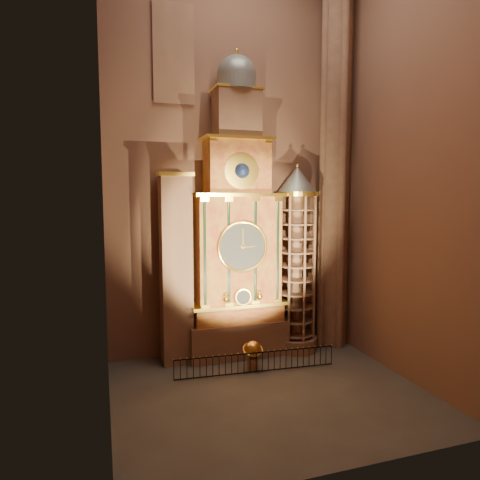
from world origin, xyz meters
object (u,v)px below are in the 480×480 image
object	(u,v)px
astronomical_clock	(237,238)
portrait_tower	(176,268)
iron_railing	(256,362)
stair_turret	(296,261)
celestial_globe	(253,353)

from	to	relation	value
astronomical_clock	portrait_tower	distance (m)	3.73
iron_railing	stair_turret	bearing A→B (deg)	36.75
stair_turret	iron_railing	world-z (taller)	stair_turret
portrait_tower	stair_turret	bearing A→B (deg)	-2.33
stair_turret	celestial_globe	size ratio (longest dim) A/B	7.09
celestial_globe	stair_turret	bearing A→B (deg)	30.98
iron_railing	astronomical_clock	bearing A→B (deg)	93.33
portrait_tower	stair_turret	size ratio (longest dim) A/B	0.94
astronomical_clock	celestial_globe	size ratio (longest dim) A/B	10.97
iron_railing	portrait_tower	bearing A→B (deg)	142.08
astronomical_clock	portrait_tower	xyz separation A→B (m)	(-3.40, 0.02, -1.53)
portrait_tower	celestial_globe	bearing A→B (deg)	-32.99
stair_turret	iron_railing	distance (m)	6.28
stair_turret	celestial_globe	distance (m)	5.86
iron_railing	celestial_globe	bearing A→B (deg)	92.43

